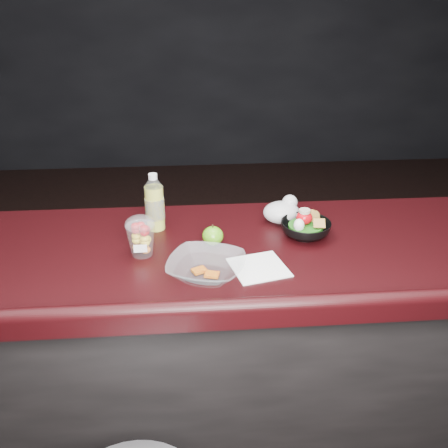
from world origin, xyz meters
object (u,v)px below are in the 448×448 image
(green_apple, at_px, (213,236))
(takeout_bowl, at_px, (206,268))
(fruit_cup, at_px, (141,235))
(lemonade_bottle, at_px, (155,206))
(snack_bowl, at_px, (305,228))

(green_apple, height_order, takeout_bowl, green_apple)
(green_apple, bearing_deg, takeout_bowl, -99.12)
(fruit_cup, distance_m, green_apple, 0.24)
(fruit_cup, relative_size, green_apple, 1.86)
(lemonade_bottle, distance_m, green_apple, 0.24)
(lemonade_bottle, height_order, green_apple, lemonade_bottle)
(lemonade_bottle, relative_size, takeout_bowl, 0.71)
(takeout_bowl, bearing_deg, fruit_cup, 144.19)
(lemonade_bottle, bearing_deg, takeout_bowl, -63.56)
(lemonade_bottle, relative_size, snack_bowl, 1.12)
(fruit_cup, height_order, green_apple, fruit_cup)
(lemonade_bottle, xyz_separation_m, green_apple, (0.19, -0.14, -0.05))
(fruit_cup, xyz_separation_m, green_apple, (0.23, 0.05, -0.04))
(takeout_bowl, bearing_deg, green_apple, 80.88)
(snack_bowl, height_order, takeout_bowl, snack_bowl)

